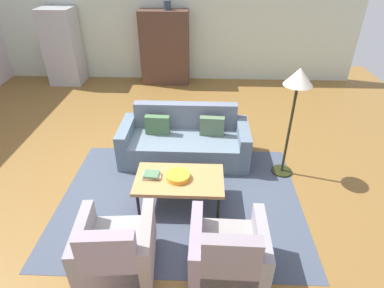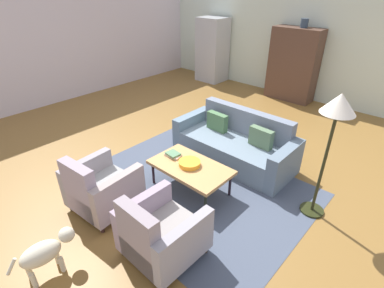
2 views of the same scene
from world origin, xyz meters
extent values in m
plane|color=brown|center=(0.00, 0.00, 0.00)|extent=(11.06, 11.06, 0.00)
cube|color=silver|center=(0.00, 4.34, 1.40)|extent=(9.22, 0.12, 2.80)
cube|color=#454E5F|center=(0.46, -0.61, 0.00)|extent=(3.40, 2.60, 0.01)
cube|color=slate|center=(0.46, 0.44, 0.21)|extent=(1.74, 0.90, 0.42)
cube|color=slate|center=(0.46, 0.80, 0.43)|extent=(1.74, 0.18, 0.86)
cube|color=slate|center=(1.42, 0.44, 0.31)|extent=(0.18, 0.90, 0.62)
cube|color=slate|center=(-0.50, 0.44, 0.31)|extent=(0.18, 0.90, 0.62)
cube|color=#526C4E|center=(0.91, 0.54, 0.58)|extent=(0.41, 0.14, 0.32)
cube|color=#456943|center=(0.01, 0.54, 0.58)|extent=(0.41, 0.14, 0.32)
cylinder|color=black|center=(-0.07, -0.38, 0.19)|extent=(0.04, 0.04, 0.38)
cylinder|color=black|center=(0.99, -0.38, 0.19)|extent=(0.04, 0.04, 0.38)
cylinder|color=black|center=(-0.07, -0.94, 0.19)|extent=(0.04, 0.04, 0.38)
cylinder|color=black|center=(0.99, -0.94, 0.19)|extent=(0.04, 0.04, 0.38)
cube|color=#B6844C|center=(0.46, -0.66, 0.40)|extent=(1.20, 0.70, 0.05)
cylinder|color=#2C2921|center=(-0.51, -1.45, 0.05)|extent=(0.05, 0.05, 0.10)
cylinder|color=#392822|center=(0.17, -1.40, 0.05)|extent=(0.05, 0.05, 0.10)
cube|color=gray|center=(-0.14, -1.76, 0.25)|extent=(0.63, 0.84, 0.30)
cube|color=gray|center=(-0.11, -2.09, 0.49)|extent=(0.57, 0.19, 0.78)
cube|color=gray|center=(-0.48, -1.79, 0.38)|extent=(0.19, 0.81, 0.56)
cube|color=gray|center=(0.20, -1.73, 0.38)|extent=(0.19, 0.81, 0.56)
cylinder|color=#32200F|center=(0.73, -1.42, 0.05)|extent=(0.05, 0.05, 0.10)
cylinder|color=#392718|center=(1.41, -1.43, 0.05)|extent=(0.05, 0.05, 0.10)
cube|color=gray|center=(1.06, -1.76, 0.25)|extent=(0.57, 0.81, 0.30)
cube|color=gray|center=(1.06, -2.09, 0.49)|extent=(0.56, 0.15, 0.78)
cube|color=gray|center=(0.72, -1.76, 0.38)|extent=(0.13, 0.80, 0.56)
cube|color=gray|center=(1.40, -1.77, 0.38)|extent=(0.13, 0.80, 0.56)
cylinder|color=orange|center=(0.44, -0.66, 0.46)|extent=(0.32, 0.32, 0.07)
cube|color=beige|center=(0.08, -0.65, 0.44)|extent=(0.27, 0.17, 0.03)
cube|color=#4F7954|center=(0.08, -0.65, 0.47)|extent=(0.22, 0.19, 0.03)
cube|color=#503529|center=(-0.25, 3.99, 0.90)|extent=(1.20, 0.50, 1.80)
cube|color=#3B321B|center=(-0.55, 4.25, 0.90)|extent=(0.56, 0.01, 1.51)
cube|color=#413116|center=(0.05, 4.25, 0.90)|extent=(0.56, 0.01, 1.51)
cylinder|color=#2E3D4D|center=(-0.15, 3.99, 1.90)|extent=(0.18, 0.18, 0.21)
cube|color=#B7BABF|center=(-2.82, 3.89, 0.93)|extent=(0.80, 0.70, 1.85)
cylinder|color=#99999E|center=(-2.77, 4.26, 1.02)|extent=(0.02, 0.02, 0.70)
cylinder|color=black|center=(2.04, 0.11, 0.01)|extent=(0.32, 0.32, 0.03)
cylinder|color=#282815|center=(2.04, 0.11, 0.76)|extent=(0.04, 0.04, 1.45)
cone|color=silver|center=(2.04, 0.11, 1.60)|extent=(0.40, 0.40, 0.24)
camera|label=1|loc=(0.78, -4.04, 3.10)|focal=29.70mm
camera|label=2|loc=(2.91, -3.31, 2.83)|focal=27.52mm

